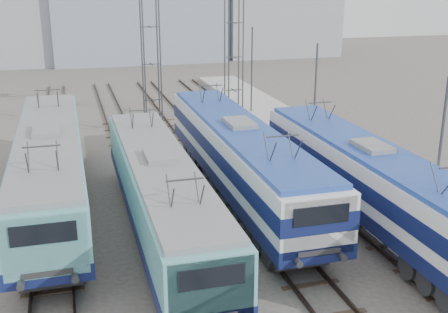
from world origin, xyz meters
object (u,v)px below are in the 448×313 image
(catenary_tower_east, at_px, (234,35))
(mast_mid, at_px, (315,102))
(mast_rear, at_px, (252,72))
(locomotive_far_right, at_px, (372,179))
(locomotive_center_left, at_px, (161,191))
(mast_front, at_px, (439,162))
(catenary_tower_west, at_px, (150,40))
(locomotive_center_right, at_px, (240,154))
(locomotive_far_left, at_px, (50,165))

(catenary_tower_east, distance_m, mast_mid, 10.69)
(mast_rear, bearing_deg, locomotive_far_right, -94.78)
(locomotive_center_left, relative_size, mast_front, 2.47)
(mast_mid, xyz_separation_m, mast_rear, (0.00, 12.00, 0.00))
(locomotive_center_left, distance_m, catenary_tower_west, 17.48)
(locomotive_center_right, bearing_deg, catenary_tower_east, 74.55)
(locomotive_center_left, height_order, catenary_tower_east, catenary_tower_east)
(locomotive_center_right, xyz_separation_m, mast_rear, (6.35, 17.38, 1.12))
(catenary_tower_east, height_order, mast_front, catenary_tower_east)
(catenary_tower_west, xyz_separation_m, mast_mid, (8.60, -8.00, -3.14))
(locomotive_center_left, xyz_separation_m, mast_rear, (10.85, 20.74, 1.34))
(locomotive_far_left, relative_size, locomotive_center_left, 1.08)
(catenary_tower_east, xyz_separation_m, mast_rear, (2.10, 2.00, -3.14))
(locomotive_far_left, xyz_separation_m, mast_mid, (15.35, 4.39, 1.17))
(locomotive_center_left, distance_m, mast_rear, 23.45)
(locomotive_far_right, height_order, mast_mid, mast_mid)
(mast_rear, bearing_deg, mast_mid, -90.00)
(locomotive_center_left, relative_size, locomotive_far_right, 0.97)
(locomotive_far_left, distance_m, locomotive_far_right, 14.67)
(mast_front, bearing_deg, mast_rear, 90.00)
(locomotive_center_right, xyz_separation_m, mast_front, (6.35, -6.62, 1.12))
(locomotive_far_left, height_order, mast_front, mast_front)
(mast_mid, distance_m, mast_rear, 12.00)
(mast_mid, bearing_deg, locomotive_far_right, -100.34)
(locomotive_far_right, bearing_deg, locomotive_far_left, 156.93)
(mast_rear, bearing_deg, locomotive_far_left, -133.13)
(mast_front, bearing_deg, locomotive_far_left, 153.62)
(locomotive_far_left, height_order, locomotive_center_left, locomotive_far_left)
(mast_rear, bearing_deg, catenary_tower_west, -155.06)
(mast_mid, bearing_deg, locomotive_center_left, -141.14)
(catenary_tower_west, height_order, mast_front, catenary_tower_west)
(locomotive_center_right, xyz_separation_m, locomotive_far_right, (4.50, -4.76, -0.10))
(mast_rear, bearing_deg, catenary_tower_east, -136.40)
(locomotive_far_left, height_order, catenary_tower_west, catenary_tower_west)
(locomotive_far_left, bearing_deg, catenary_tower_west, 61.41)
(mast_front, bearing_deg, locomotive_center_right, 133.79)
(catenary_tower_east, bearing_deg, mast_mid, -78.14)
(locomotive_far_left, bearing_deg, locomotive_far_right, -23.07)
(mast_front, height_order, mast_mid, same)
(locomotive_center_left, height_order, mast_rear, mast_rear)
(locomotive_far_right, distance_m, catenary_tower_east, 20.61)
(locomotive_center_left, height_order, catenary_tower_west, catenary_tower_west)
(catenary_tower_west, bearing_deg, locomotive_far_left, -118.59)
(locomotive_center_right, height_order, mast_rear, mast_rear)
(mast_front, bearing_deg, locomotive_far_right, 134.81)
(locomotive_center_left, height_order, locomotive_center_right, locomotive_center_right)
(locomotive_far_left, relative_size, locomotive_center_right, 1.00)
(locomotive_center_left, xyz_separation_m, catenary_tower_east, (8.75, 18.74, 4.48))
(locomotive_far_right, distance_m, catenary_tower_west, 19.84)
(mast_mid, bearing_deg, locomotive_center_right, -139.75)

